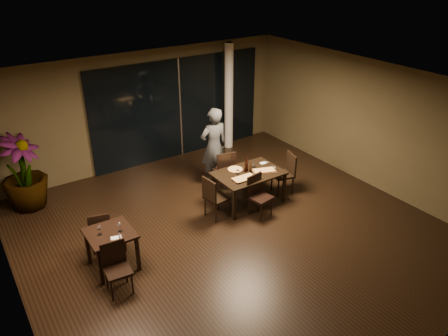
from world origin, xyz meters
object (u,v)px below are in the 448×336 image
side_table (111,238)px  bottle_a (245,166)px  chair_side_near (116,264)px  bottle_b (251,167)px  chair_main_far (224,168)px  bottle_c (247,164)px  main_table (248,175)px  chair_main_near (258,193)px  chair_main_right (286,171)px  chair_side_far (100,230)px  potted_plant (23,173)px  chair_main_left (214,196)px  diner (214,147)px

side_table → bottle_a: (3.36, 0.58, 0.27)m
chair_side_near → bottle_b: (3.58, 1.07, 0.37)m
chair_main_far → bottle_b: 0.86m
bottle_c → chair_side_near: bearing=-161.7°
main_table → chair_main_near: 0.56m
bottle_a → bottle_b: (0.08, -0.09, -0.01)m
chair_main_right → chair_side_far: bearing=-77.0°
chair_side_far → chair_side_near: 1.17m
chair_main_right → potted_plant: bearing=-101.5°
side_table → potted_plant: potted_plant is taller
bottle_a → chair_side_far: bearing=-179.9°
main_table → chair_main_left: 1.03m
chair_main_near → chair_side_far: 3.33m
chair_main_far → diner: diner is taller
side_table → bottle_b: bearing=8.0°
chair_main_far → side_table: bearing=33.5°
chair_main_near → bottle_c: bottle_c is taller
chair_main_left → bottle_c: bottle_c is taller
chair_side_far → chair_side_near: bearing=98.6°
chair_main_right → diner: size_ratio=0.50×
main_table → chair_main_right: size_ratio=1.55×
potted_plant → side_table: bearing=-75.1°
side_table → chair_main_left: bearing=8.7°
side_table → bottle_c: (3.41, 0.59, 0.29)m
chair_main_near → chair_main_right: 1.24m
chair_side_far → chair_side_near: (-0.13, -1.16, 0.02)m
chair_main_right → chair_side_far: (-4.44, 0.18, -0.06)m
side_table → diner: bearing=27.7°
potted_plant → bottle_c: 4.88m
main_table → chair_main_near: (-0.14, -0.52, -0.16)m
chair_side_far → side_table: bearing=106.0°
chair_main_far → chair_main_right: chair_main_far is taller
chair_main_left → chair_main_right: chair_main_right is taller
chair_main_left → diner: size_ratio=0.50×
main_table → potted_plant: bearing=148.9°
bottle_a → chair_main_left: bearing=-167.8°
chair_main_far → potted_plant: potted_plant is taller
chair_main_near → bottle_a: (0.10, 0.60, 0.37)m
chair_side_near → bottle_b: bottle_b is taller
chair_main_far → bottle_b: bearing=114.9°
chair_side_far → chair_main_near: bearing=-175.1°
chair_main_right → chair_main_left: bearing=-73.9°
bottle_b → chair_main_far: bearing=102.5°
side_table → bottle_a: bottle_a is taller
chair_main_near → bottle_c: 0.74m
diner → main_table: bearing=98.9°
chair_main_far → chair_main_near: 1.29m
chair_main_far → potted_plant: 4.46m
potted_plant → bottle_c: size_ratio=5.31×
chair_main_right → bottle_c: bearing=-85.5°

